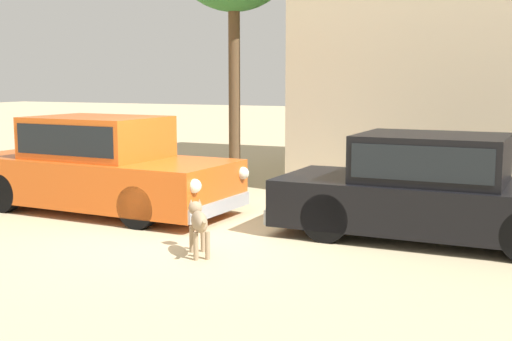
# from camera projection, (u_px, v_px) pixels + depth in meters

# --- Properties ---
(ground_plane) EXTENTS (80.00, 80.00, 0.00)m
(ground_plane) POSITION_uv_depth(u_px,v_px,m) (192.00, 233.00, 9.37)
(ground_plane) COLOR tan
(parked_sedan_nearest) EXTENTS (4.66, 2.01, 1.53)m
(parked_sedan_nearest) POSITION_uv_depth(u_px,v_px,m) (100.00, 165.00, 10.83)
(parked_sedan_nearest) COLOR #D15619
(parked_sedan_nearest) RESTS_ON ground_plane
(parked_sedan_second) EXTENTS (4.30, 1.84, 1.40)m
(parked_sedan_second) POSITION_uv_depth(u_px,v_px,m) (433.00, 188.00, 8.94)
(parked_sedan_second) COLOR black
(parked_sedan_second) RESTS_ON ground_plane
(stray_dog_spotted) EXTENTS (0.62, 0.80, 0.64)m
(stray_dog_spotted) POSITION_uv_depth(u_px,v_px,m) (199.00, 222.00, 8.17)
(stray_dog_spotted) COLOR #997F60
(stray_dog_spotted) RESTS_ON ground_plane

